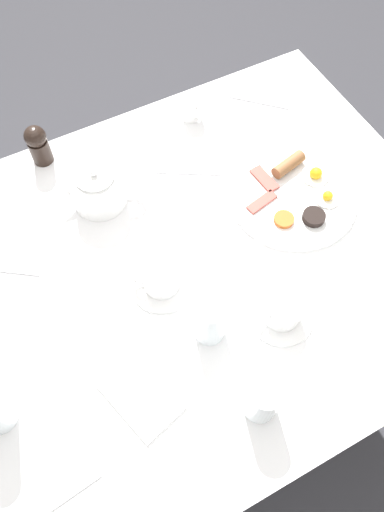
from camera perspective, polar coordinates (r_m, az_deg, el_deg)
ground_plane at (r=1.82m, az=0.00°, el=-12.05°), size 8.00×8.00×0.00m
table at (r=1.19m, az=0.00°, el=-2.03°), size 0.98×1.23×0.75m
breakfast_plate at (r=1.24m, az=11.57°, el=6.93°), size 0.31×0.31×0.04m
teapot_far at (r=1.20m, az=-10.66°, el=7.59°), size 0.13×0.20×0.12m
teacup_with_saucer_left at (r=1.08m, az=-3.55°, el=-2.80°), size 0.14×0.14×0.06m
teacup_with_saucer_right at (r=1.06m, az=10.28°, el=-6.30°), size 0.14×0.14×0.06m
water_glass_tall at (r=1.00m, az=2.10°, el=-7.29°), size 0.07×0.07×0.12m
water_glass_short at (r=0.97m, az=8.07°, el=-15.91°), size 0.07×0.07×0.12m
creamer_jug at (r=1.38m, az=-0.05°, el=16.58°), size 0.08×0.05×0.06m
salt_grinder at (r=1.31m, az=-17.20°, el=12.11°), size 0.05×0.05×0.11m
napkin_folded at (r=1.02m, az=-5.96°, el=-15.49°), size 0.18×0.14×0.01m
fork_by_plate at (r=1.20m, az=-20.87°, el=-1.41°), size 0.11×0.15×0.00m
knife_by_plate at (r=1.02m, az=-16.46°, el=-26.15°), size 0.04×0.22×0.00m
spoon_for_tea at (r=1.45m, az=7.57°, el=17.13°), size 0.13×0.13×0.00m
fork_spare at (r=1.27m, az=-0.47°, el=9.61°), size 0.09×0.15×0.00m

